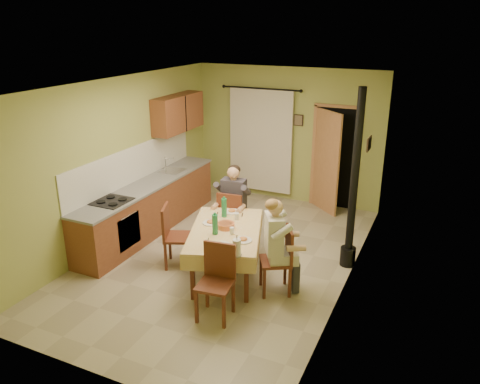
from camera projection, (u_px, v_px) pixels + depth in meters
The scene contains 17 objects.
floor at pixel (224, 257), 7.69m from camera, with size 4.00×6.00×0.01m, color tan.
room_shell at pixel (222, 150), 7.06m from camera, with size 4.04×6.04×2.82m.
kitchen_run at pixel (149, 206), 8.53m from camera, with size 0.64×3.64×1.56m.
upper_cabinets at pixel (178, 113), 9.17m from camera, with size 0.35×1.40×0.70m, color brown.
curtain at pixel (261, 140), 9.94m from camera, with size 1.70×0.07×2.22m.
doorway at pixel (331, 159), 9.36m from camera, with size 0.96×0.59×2.15m.
dining_table at pixel (226, 252), 7.04m from camera, with size 1.51×1.93×0.76m.
tableware at pixel (226, 228), 6.79m from camera, with size 0.98×1.48×0.33m.
chair_far at pixel (233, 229), 8.03m from camera, with size 0.48×0.48×1.00m.
chair_near at pixel (216, 297), 6.06m from camera, with size 0.48×0.48×0.99m.
chair_right at pixel (276, 273), 6.63m from camera, with size 0.57×0.57×0.98m.
chair_left at pixel (179, 248), 7.36m from camera, with size 0.57×0.57×1.00m.
man_far at pixel (233, 197), 7.84m from camera, with size 0.61×0.49×1.39m.
man_right at pixel (276, 236), 6.43m from camera, with size 0.62×0.65×1.39m.
stove_flue at pixel (352, 205), 7.10m from camera, with size 0.24×0.24×2.80m.
picture_back at pixel (299, 120), 9.52m from camera, with size 0.19×0.03×0.23m, color black.
picture_right at pixel (369, 144), 7.30m from camera, with size 0.03×0.31×0.21m, color brown.
Camera 1 is at (3.09, -6.11, 3.67)m, focal length 35.00 mm.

